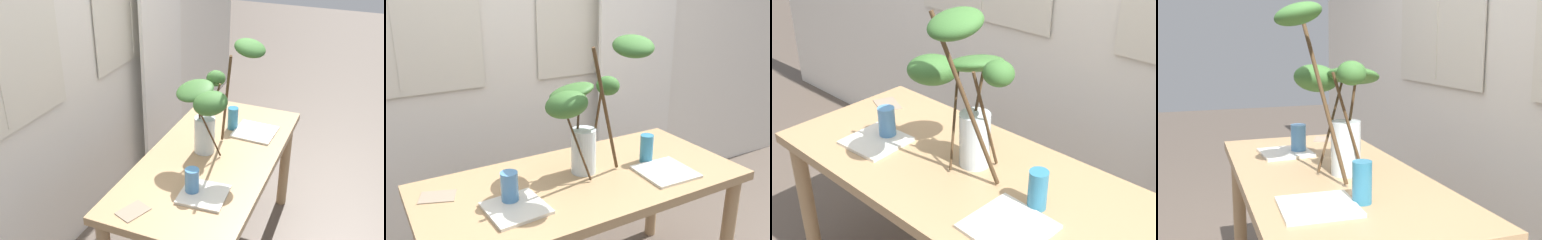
% 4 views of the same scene
% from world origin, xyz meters
% --- Properties ---
extents(back_wall_with_windows, '(5.71, 0.14, 2.62)m').
position_xyz_m(back_wall_with_windows, '(0.00, 0.93, 1.32)').
color(back_wall_with_windows, silver).
rests_on(back_wall_with_windows, ground).
extents(dining_table, '(1.54, 0.72, 0.73)m').
position_xyz_m(dining_table, '(0.00, 0.00, 0.63)').
color(dining_table, tan).
rests_on(dining_table, ground).
extents(vase_with_branches, '(0.50, 0.54, 0.70)m').
position_xyz_m(vase_with_branches, '(0.02, 0.01, 1.07)').
color(vase_with_branches, silver).
rests_on(vase_with_branches, dining_table).
extents(drinking_glass_blue_left, '(0.07, 0.07, 0.14)m').
position_xyz_m(drinking_glass_blue_left, '(-0.38, -0.04, 0.80)').
color(drinking_glass_blue_left, '#4C84BC').
rests_on(drinking_glass_blue_left, dining_table).
extents(drinking_glass_blue_right, '(0.07, 0.07, 0.15)m').
position_xyz_m(drinking_glass_blue_right, '(0.38, 0.00, 0.80)').
color(drinking_glass_blue_right, teal).
rests_on(drinking_glass_blue_right, dining_table).
extents(plate_square_left, '(0.25, 0.25, 0.01)m').
position_xyz_m(plate_square_left, '(-0.38, -0.10, 0.73)').
color(plate_square_left, silver).
rests_on(plate_square_left, dining_table).
extents(plate_square_right, '(0.26, 0.26, 0.01)m').
position_xyz_m(plate_square_right, '(0.38, -0.15, 0.73)').
color(plate_square_right, silver).
rests_on(plate_square_right, dining_table).
extents(napkin_folded, '(0.18, 0.15, 0.00)m').
position_xyz_m(napkin_folded, '(-0.63, 0.16, 0.73)').
color(napkin_folded, gray).
rests_on(napkin_folded, dining_table).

